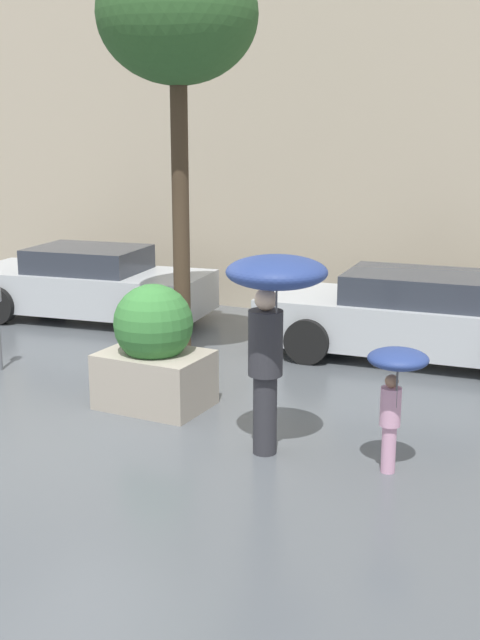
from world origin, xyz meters
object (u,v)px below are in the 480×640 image
(person_adult, at_px, (273,302))
(street_tree, at_px, (177,20))
(planter_box, at_px, (154,350))
(parked_car_near, at_px, (417,318))
(person_child, at_px, (396,378))
(parked_car_far, at_px, (89,285))

(person_adult, relative_size, street_tree, 0.38)
(planter_box, distance_m, parked_car_near, 4.10)
(planter_box, bearing_deg, person_child, -11.13)
(planter_box, bearing_deg, person_adult, -21.21)
(street_tree, bearing_deg, planter_box, -72.62)
(person_child, distance_m, parked_car_near, 4.15)
(person_child, height_order, parked_car_near, person_child)
(person_adult, xyz_separation_m, street_tree, (-2.29, 2.10, 2.94))
(parked_car_far, xyz_separation_m, street_tree, (3.02, -1.92, 3.94))
(person_child, distance_m, parked_car_far, 7.61)
(parked_car_far, bearing_deg, street_tree, -131.21)
(person_child, bearing_deg, planter_box, -149.72)
(planter_box, relative_size, street_tree, 0.27)
(street_tree, bearing_deg, parked_car_near, 37.81)
(parked_car_far, distance_m, street_tree, 5.33)
(parked_car_near, xyz_separation_m, parked_car_far, (-5.69, -0.15, -0.00))
(parked_car_far, bearing_deg, planter_box, -142.44)
(person_child, height_order, street_tree, street_tree)
(person_adult, bearing_deg, person_child, 29.76)
(person_adult, bearing_deg, parked_car_near, 109.14)
(person_adult, distance_m, parked_car_near, 4.30)
(planter_box, bearing_deg, street_tree, 107.38)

